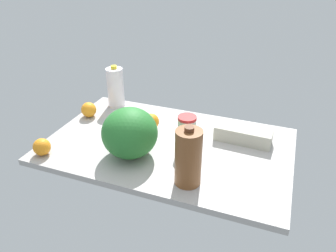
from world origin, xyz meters
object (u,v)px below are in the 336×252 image
object	(u,v)px
egg_carton	(243,135)
orange_beside_bowl	(89,110)
watermelon	(130,133)
orange_near_front	(151,121)
chocolate_milk_jug	(188,157)
orange_loose	(42,147)
milk_jug	(115,87)
tumbler_cup	(187,132)

from	to	relation	value
egg_carton	orange_beside_bowl	world-z (taller)	orange_beside_bowl
orange_beside_bowl	watermelon	bearing A→B (deg)	146.35
orange_beside_bowl	orange_near_front	bearing A→B (deg)	179.97
chocolate_milk_jug	orange_near_front	bearing A→B (deg)	-48.73
watermelon	chocolate_milk_jug	world-z (taller)	chocolate_milk_jug
watermelon	orange_loose	bearing A→B (deg)	20.58
orange_near_front	milk_jug	bearing A→B (deg)	-31.22
watermelon	egg_carton	size ratio (longest dim) A/B	0.92
chocolate_milk_jug	orange_loose	world-z (taller)	chocolate_milk_jug
watermelon	orange_beside_bowl	size ratio (longest dim) A/B	3.01
orange_loose	chocolate_milk_jug	bearing A→B (deg)	-176.31
milk_jug	orange_beside_bowl	world-z (taller)	milk_jug
milk_jug	orange_beside_bowl	size ratio (longest dim) A/B	2.95
egg_carton	orange_loose	distance (cm)	97.82
chocolate_milk_jug	orange_near_front	world-z (taller)	chocolate_milk_jug
egg_carton	orange_beside_bowl	xyz separation A→B (cm)	(87.45, 4.32, 0.61)
tumbler_cup	egg_carton	bearing A→B (deg)	-148.16
orange_near_front	egg_carton	bearing A→B (deg)	-174.88
watermelon	orange_beside_bowl	xyz separation A→B (cm)	(40.06, -26.66, -7.52)
orange_beside_bowl	chocolate_milk_jug	bearing A→B (deg)	152.72
orange_near_front	orange_loose	bearing A→B (deg)	47.29
chocolate_milk_jug	orange_loose	bearing A→B (deg)	3.69
tumbler_cup	orange_beside_bowl	world-z (taller)	tumbler_cup
orange_loose	watermelon	bearing A→B (deg)	-159.42
watermelon	orange_loose	world-z (taller)	watermelon
tumbler_cup	watermelon	xyz separation A→B (cm)	(22.54, 15.55, 3.29)
tumbler_cup	egg_carton	world-z (taller)	tumbler_cup
chocolate_milk_jug	orange_beside_bowl	bearing A→B (deg)	-27.28
egg_carton	milk_jug	xyz separation A→B (cm)	(79.96, -14.83, 8.23)
chocolate_milk_jug	milk_jug	bearing A→B (deg)	-41.21
milk_jug	chocolate_milk_jug	bearing A→B (deg)	138.79
watermelon	chocolate_milk_jug	size ratio (longest dim) A/B	0.97
chocolate_milk_jug	orange_near_front	size ratio (longest dim) A/B	3.15
egg_carton	orange_near_front	size ratio (longest dim) A/B	3.33
tumbler_cup	orange_loose	bearing A→B (deg)	26.13
tumbler_cup	egg_carton	xyz separation A→B (cm)	(-24.85, -15.43, -4.84)
egg_carton	chocolate_milk_jug	xyz separation A→B (cm)	(16.06, 41.13, 8.82)
watermelon	orange_near_front	size ratio (longest dim) A/B	3.07
tumbler_cup	watermelon	size ratio (longest dim) A/B	0.66
egg_carton	milk_jug	world-z (taller)	milk_jug
orange_loose	milk_jug	bearing A→B (deg)	-96.17
watermelon	orange_near_front	world-z (taller)	watermelon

